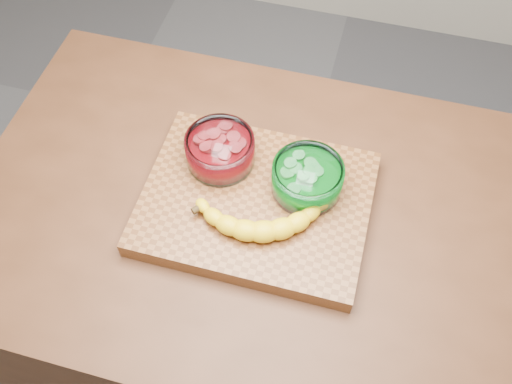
# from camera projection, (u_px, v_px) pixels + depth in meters

# --- Properties ---
(ground) EXTENTS (3.50, 3.50, 0.00)m
(ground) POSITION_uv_depth(u_px,v_px,m) (256.00, 349.00, 1.92)
(ground) COLOR #5E5E63
(ground) RESTS_ON ground
(counter) EXTENTS (1.20, 0.80, 0.90)m
(counter) POSITION_uv_depth(u_px,v_px,m) (256.00, 296.00, 1.54)
(counter) COLOR #4C2916
(counter) RESTS_ON ground
(cutting_board) EXTENTS (0.45, 0.35, 0.04)m
(cutting_board) POSITION_uv_depth(u_px,v_px,m) (256.00, 203.00, 1.15)
(cutting_board) COLOR brown
(cutting_board) RESTS_ON counter
(bowl_red) EXTENTS (0.14, 0.14, 0.07)m
(bowl_red) POSITION_uv_depth(u_px,v_px,m) (220.00, 150.00, 1.16)
(bowl_red) COLOR white
(bowl_red) RESTS_ON cutting_board
(bowl_green) EXTENTS (0.14, 0.14, 0.07)m
(bowl_green) POSITION_uv_depth(u_px,v_px,m) (307.00, 178.00, 1.12)
(bowl_green) COLOR white
(bowl_green) RESTS_ON cutting_board
(banana) EXTENTS (0.28, 0.17, 0.04)m
(banana) POSITION_uv_depth(u_px,v_px,m) (260.00, 210.00, 1.09)
(banana) COLOR yellow
(banana) RESTS_ON cutting_board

